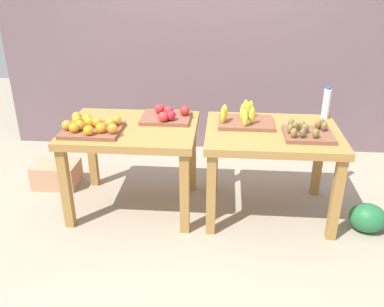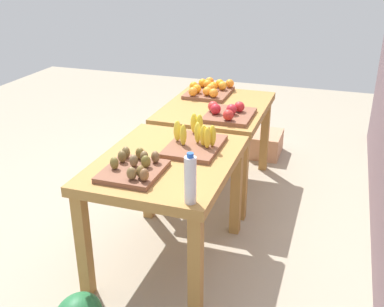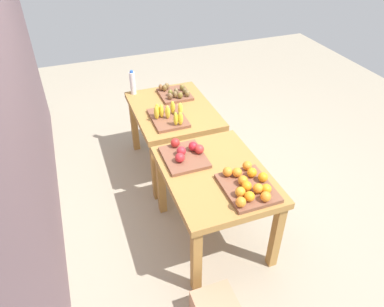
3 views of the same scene
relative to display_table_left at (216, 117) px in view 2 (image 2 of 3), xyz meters
name	(u,v)px [view 2 (image 2 of 3)]	position (x,y,z in m)	size (l,w,h in m)	color
ground_plane	(195,217)	(0.56, 0.00, -0.63)	(8.00, 8.00, 0.00)	#9F937D
display_table_left	(216,117)	(0.00, 0.00, 0.00)	(1.04, 0.80, 0.74)	#A6773B
display_table_right	(167,175)	(1.12, 0.00, 0.00)	(1.04, 0.80, 0.74)	#A6773B
orange_bin	(209,89)	(-0.27, -0.14, 0.15)	(0.46, 0.39, 0.11)	brown
apple_bin	(228,113)	(0.27, 0.17, 0.14)	(0.40, 0.36, 0.11)	brown
banana_crate	(195,141)	(0.90, 0.11, 0.15)	(0.44, 0.32, 0.17)	brown
kiwi_bin	(134,168)	(1.36, -0.10, 0.14)	(0.36, 0.32, 0.10)	brown
water_bottle	(190,180)	(1.57, 0.31, 0.23)	(0.06, 0.06, 0.27)	silver
cardboard_produce_box	(266,144)	(-0.81, 0.30, -0.52)	(0.40, 0.30, 0.23)	tan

